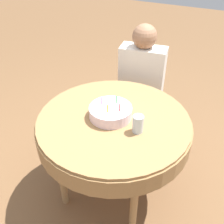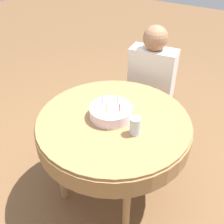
# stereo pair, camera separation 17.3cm
# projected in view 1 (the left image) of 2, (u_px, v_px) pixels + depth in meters

# --- Properties ---
(ground_plane) EXTENTS (12.00, 12.00, 0.00)m
(ground_plane) POSITION_uv_depth(u_px,v_px,m) (113.00, 187.00, 2.18)
(ground_plane) COLOR brown
(dining_table) EXTENTS (1.05, 1.05, 0.73)m
(dining_table) POSITION_uv_depth(u_px,v_px,m) (114.00, 128.00, 1.81)
(dining_table) COLOR #9E7547
(dining_table) RESTS_ON ground_plane
(chair) EXTENTS (0.42, 0.42, 0.85)m
(chair) POSITION_uv_depth(u_px,v_px,m) (142.00, 92.00, 2.53)
(chair) COLOR #4C331E
(chair) RESTS_ON ground_plane
(person) EXTENTS (0.42, 0.31, 1.14)m
(person) POSITION_uv_depth(u_px,v_px,m) (141.00, 76.00, 2.34)
(person) COLOR #9E7051
(person) RESTS_ON ground_plane
(birthday_cake) EXTENTS (0.29, 0.29, 0.13)m
(birthday_cake) POSITION_uv_depth(u_px,v_px,m) (111.00, 112.00, 1.75)
(birthday_cake) COLOR silver
(birthday_cake) RESTS_ON dining_table
(drinking_glass) EXTENTS (0.07, 0.07, 0.12)m
(drinking_glass) POSITION_uv_depth(u_px,v_px,m) (138.00, 124.00, 1.61)
(drinking_glass) COLOR silver
(drinking_glass) RESTS_ON dining_table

